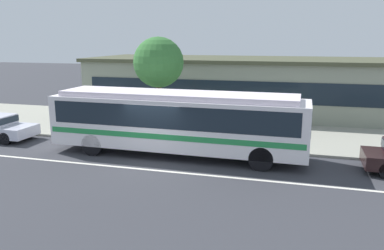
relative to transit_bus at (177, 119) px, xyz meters
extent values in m
plane|color=#34353B|center=(-0.77, -1.49, -1.69)|extent=(120.00, 120.00, 0.00)
cube|color=gray|center=(-0.77, 5.35, -1.63)|extent=(60.00, 8.00, 0.12)
cube|color=silver|center=(-0.77, -2.29, -1.69)|extent=(56.00, 0.16, 0.01)
cube|color=white|center=(-0.02, 0.00, -0.14)|extent=(11.63, 2.65, 2.24)
cube|color=white|center=(-0.02, 0.00, 1.10)|extent=(10.70, 2.34, 0.24)
cube|color=#19232D|center=(-0.02, 0.00, 0.30)|extent=(10.93, 2.66, 0.99)
cube|color=#248644|center=(-0.02, 0.00, -0.55)|extent=(11.40, 2.67, 0.24)
cube|color=#19232D|center=(5.73, -0.08, 0.30)|extent=(0.15, 2.20, 1.08)
cylinder|color=black|center=(3.94, 1.06, -1.19)|extent=(1.00, 0.29, 1.00)
cylinder|color=black|center=(3.91, -1.16, -1.19)|extent=(1.00, 0.29, 1.00)
cylinder|color=black|center=(-3.71, 1.16, -1.19)|extent=(1.00, 0.29, 1.00)
cylinder|color=black|center=(-3.74, -1.06, -1.19)|extent=(1.00, 0.29, 1.00)
cylinder|color=black|center=(-8.89, 0.97, -1.37)|extent=(0.64, 0.23, 0.64)
cylinder|color=black|center=(-8.91, -0.61, -1.37)|extent=(0.64, 0.23, 0.64)
cylinder|color=black|center=(8.68, 0.82, -1.37)|extent=(0.64, 0.23, 0.64)
cylinder|color=#39292D|center=(-2.59, 2.74, -1.16)|extent=(0.14, 0.14, 0.82)
cylinder|color=#39292D|center=(-2.45, 2.66, -1.16)|extent=(0.14, 0.14, 0.82)
cylinder|color=#504C5A|center=(-2.52, 2.70, -0.45)|extent=(0.46, 0.46, 0.60)
sphere|color=tan|center=(-2.52, 2.70, -0.03)|extent=(0.23, 0.23, 0.23)
cylinder|color=#795A53|center=(-4.04, 3.00, -1.12)|extent=(0.14, 0.14, 0.91)
cylinder|color=#795A53|center=(-4.03, 2.84, -1.12)|extent=(0.14, 0.14, 0.91)
cylinder|color=#2C61B6|center=(-4.04, 2.92, -0.35)|extent=(0.36, 0.36, 0.63)
sphere|color=tan|center=(-4.04, 2.92, 0.08)|extent=(0.24, 0.24, 0.24)
cylinder|color=brown|center=(-2.15, 3.51, -0.11)|extent=(0.32, 0.32, 2.93)
sphere|color=#357034|center=(-2.15, 3.51, 2.31)|extent=(2.72, 2.72, 2.72)
cube|color=gray|center=(0.81, 11.29, 0.15)|extent=(20.35, 7.45, 3.68)
cube|color=#19232D|center=(0.81, 7.55, 0.33)|extent=(18.72, 0.04, 1.32)
cube|color=#454833|center=(0.81, 11.29, 2.11)|extent=(20.75, 7.85, 0.24)
camera|label=1|loc=(5.19, -16.23, 3.54)|focal=36.04mm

